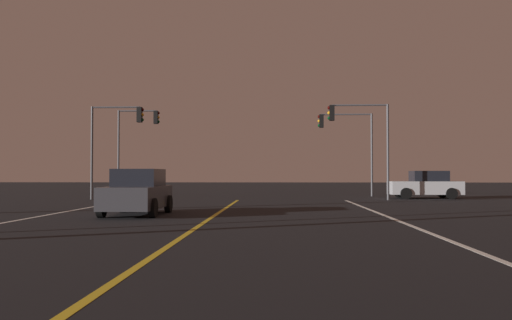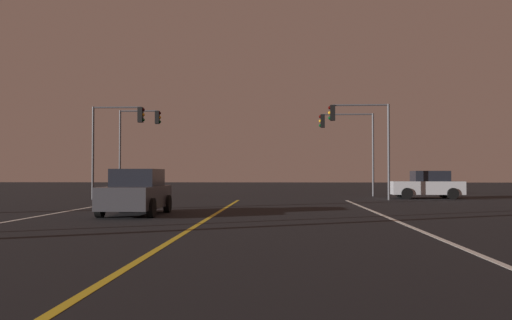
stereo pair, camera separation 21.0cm
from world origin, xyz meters
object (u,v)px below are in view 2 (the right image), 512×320
(car_oncoming, at_px, (136,193))
(traffic_light_near_left, at_px, (118,130))
(car_crossing_side, at_px, (427,185))
(traffic_light_far_left, at_px, (139,133))
(traffic_light_far_right, at_px, (347,134))
(traffic_light_near_right, at_px, (360,128))

(car_oncoming, distance_m, traffic_light_near_left, 13.20)
(car_crossing_side, distance_m, car_oncoming, 20.12)
(traffic_light_near_left, xyz_separation_m, traffic_light_far_left, (-0.16, 5.50, 0.26))
(car_oncoming, height_order, traffic_light_far_right, traffic_light_far_right)
(traffic_light_far_right, bearing_deg, car_crossing_side, 142.85)
(traffic_light_near_right, bearing_deg, traffic_light_far_left, -20.90)
(car_crossing_side, height_order, traffic_light_near_left, traffic_light_near_left)
(traffic_light_near_right, distance_m, traffic_light_near_left, 14.24)
(car_crossing_side, relative_size, traffic_light_near_right, 0.77)
(car_crossing_side, distance_m, traffic_light_far_right, 6.54)
(car_crossing_side, relative_size, traffic_light_near_left, 0.78)
(car_crossing_side, height_order, traffic_light_near_right, traffic_light_near_right)
(traffic_light_near_left, xyz_separation_m, traffic_light_far_right, (14.16, 5.50, 0.10))
(car_oncoming, xyz_separation_m, traffic_light_near_left, (-4.33, 12.04, 3.27))
(traffic_light_near_left, relative_size, traffic_light_far_right, 0.98)
(traffic_light_far_left, bearing_deg, traffic_light_near_left, -88.31)
(car_oncoming, relative_size, traffic_light_near_left, 0.78)
(car_oncoming, relative_size, traffic_light_far_right, 0.77)
(car_crossing_side, relative_size, car_oncoming, 1.00)
(traffic_light_far_left, bearing_deg, car_crossing_side, -10.20)
(traffic_light_far_right, bearing_deg, car_oncoming, 60.71)
(traffic_light_near_right, height_order, traffic_light_far_right, traffic_light_far_right)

